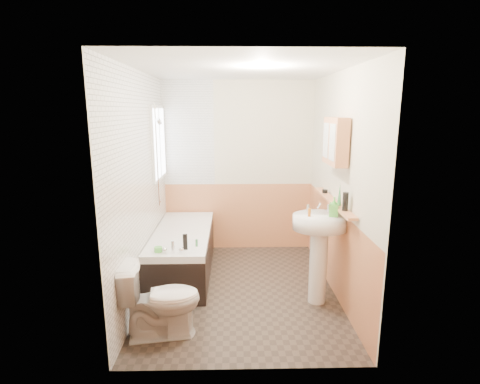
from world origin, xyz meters
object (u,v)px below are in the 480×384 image
Objects in this scene: bathtub at (183,251)px; medicine_cabinet at (335,141)px; sink at (319,241)px; pine_shelf at (333,201)px; toilet at (161,300)px.

medicine_cabinet reaches higher than bathtub.
bathtub is 2.34m from medicine_cabinet.
pine_shelf is at bearing 59.55° from sink.
sink is (1.60, 0.60, 0.35)m from toilet.
medicine_cabinet is (1.77, 0.80, 1.39)m from toilet.
bathtub is 1.39m from toilet.
bathtub is at bearing 161.56° from medicine_cabinet.
pine_shelf is at bearing 63.93° from medicine_cabinet.
medicine_cabinet is (1.74, -0.58, 1.45)m from bathtub.
medicine_cabinet is (0.17, 0.21, 1.04)m from sink.
pine_shelf is at bearing -73.22° from toilet.
bathtub is at bearing -10.01° from toilet.
medicine_cabinet reaches higher than toilet.
pine_shelf is (0.20, 0.26, 0.37)m from sink.
toilet is at bearing -154.46° from pine_shelf.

